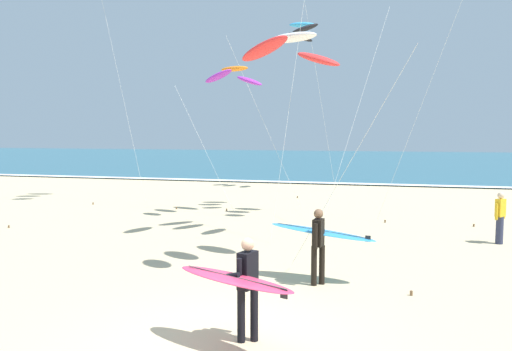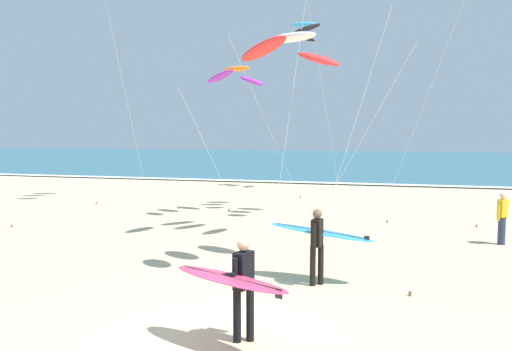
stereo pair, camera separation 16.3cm
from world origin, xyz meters
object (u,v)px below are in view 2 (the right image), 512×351
Objects in this scene: bystander_yellow_top at (502,218)px; kite_arc_ivory_distant at (293,49)px; kite_arc_amber_high at (237,76)px; kite_arc_cobalt_outer at (305,31)px; surfer_lead at (319,237)px; surfer_trailing at (237,281)px.

kite_arc_ivory_distant is at bearing -141.93° from bystander_yellow_top.
kite_arc_cobalt_outer reaches higher than kite_arc_amber_high.
kite_arc_cobalt_outer reaches higher than bystander_yellow_top.
kite_arc_ivory_distant is at bearing -81.65° from kite_arc_cobalt_outer.
kite_arc_cobalt_outer is at bearing 144.80° from bystander_yellow_top.
kite_arc_ivory_distant is 3.63× the size of bystander_yellow_top.
kite_arc_cobalt_outer is 5.04× the size of bystander_yellow_top.
surfer_lead is 12.42m from kite_arc_cobalt_outer.
surfer_trailing is 6.38m from kite_arc_ivory_distant.
kite_arc_cobalt_outer is at bearing 95.90° from surfer_trailing.
surfer_trailing is at bearing -101.59° from surfer_lead.
surfer_trailing is 15.53m from kite_arc_cobalt_outer.
kite_arc_cobalt_outer is at bearing 98.35° from kite_arc_ivory_distant.
kite_arc_amber_high reaches higher than bystander_yellow_top.
kite_arc_amber_high is (-4.57, 8.22, 4.60)m from surfer_lead.
bystander_yellow_top is (4.76, 5.37, -0.24)m from surfer_lead.
bystander_yellow_top is at bearing -17.02° from kite_arc_amber_high.
surfer_lead is 3.76m from surfer_trailing.
kite_arc_ivory_distant is (3.74, -7.24, -0.26)m from kite_arc_amber_high.
surfer_trailing is 13.33m from kite_arc_amber_high.
kite_arc_amber_high reaches higher than surfer_trailing.
surfer_trailing is at bearing -121.36° from bystander_yellow_top.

